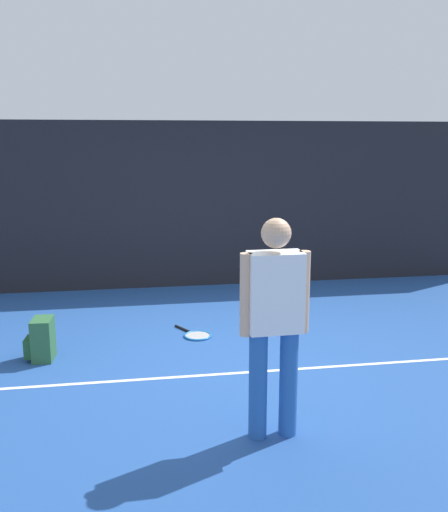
{
  "coord_description": "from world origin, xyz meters",
  "views": [
    {
      "loc": [
        -0.97,
        -5.53,
        2.26
      ],
      "look_at": [
        0.0,
        0.4,
        1.0
      ],
      "focal_mm": 39.54,
      "sensor_mm": 36.0,
      "label": 1
    }
  ],
  "objects_px": {
    "tennis_player": "(275,316)",
    "tennis_racket": "(196,335)",
    "tennis_ball_near_player": "(258,312)",
    "backpack": "(42,340)"
  },
  "relations": [
    {
      "from": "tennis_player",
      "to": "tennis_racket",
      "type": "distance_m",
      "value": 2.53
    },
    {
      "from": "tennis_player",
      "to": "backpack",
      "type": "height_order",
      "value": "tennis_player"
    },
    {
      "from": "tennis_racket",
      "to": "backpack",
      "type": "xyz_separation_m",
      "value": [
        -1.66,
        -0.44,
        0.2
      ]
    },
    {
      "from": "tennis_racket",
      "to": "tennis_ball_near_player",
      "type": "height_order",
      "value": "tennis_ball_near_player"
    },
    {
      "from": "tennis_ball_near_player",
      "to": "tennis_player",
      "type": "bearing_deg",
      "value": -100.72
    },
    {
      "from": "tennis_ball_near_player",
      "to": "tennis_racket",
      "type": "bearing_deg",
      "value": -143.43
    },
    {
      "from": "tennis_player",
      "to": "tennis_ball_near_player",
      "type": "xyz_separation_m",
      "value": [
        0.56,
        2.98,
        -0.93
      ]
    },
    {
      "from": "tennis_player",
      "to": "tennis_ball_near_player",
      "type": "bearing_deg",
      "value": -101.99
    },
    {
      "from": "tennis_player",
      "to": "tennis_racket",
      "type": "xyz_separation_m",
      "value": [
        -0.33,
        2.32,
        -0.95
      ]
    },
    {
      "from": "tennis_player",
      "to": "tennis_racket",
      "type": "height_order",
      "value": "tennis_player"
    }
  ]
}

